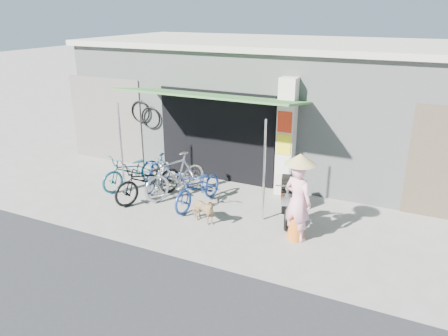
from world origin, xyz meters
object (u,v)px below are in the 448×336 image
at_px(bike_silver, 176,175).
at_px(nun, 298,198).
at_px(bike_navy, 198,188).
at_px(moped, 287,197).
at_px(bike_black, 149,181).
at_px(bike_teal, 132,171).
at_px(bike_blue, 158,172).
at_px(street_dog, 202,210).

xyz_separation_m(bike_silver, nun, (3.43, -0.82, 0.35)).
relative_size(bike_navy, moped, 1.00).
xyz_separation_m(bike_black, nun, (3.91, -0.35, 0.41)).
distance_m(bike_teal, bike_black, 1.00).
bearing_deg(bike_blue, bike_teal, -164.80).
distance_m(bike_black, nun, 3.95).
bearing_deg(bike_teal, bike_navy, 12.65).
bearing_deg(nun, street_dog, 25.32).
xyz_separation_m(bike_black, street_dog, (1.82, -0.57, -0.20)).
distance_m(bike_black, bike_silver, 0.68).
xyz_separation_m(bike_black, bike_navy, (1.29, 0.21, -0.04)).
bearing_deg(moped, bike_teal, 163.55).
height_order(bike_blue, nun, nun).
bearing_deg(bike_blue, nun, -21.33).
bearing_deg(street_dog, nun, -69.58).
bearing_deg(bike_navy, bike_silver, 168.31).
distance_m(bike_silver, nun, 3.54).
height_order(moped, nun, nun).
height_order(bike_silver, moped, bike_silver).
distance_m(bike_black, moped, 3.44).
bearing_deg(street_dog, bike_navy, 48.70).
xyz_separation_m(bike_teal, bike_silver, (1.36, 0.00, 0.10)).
xyz_separation_m(bike_blue, bike_black, (0.23, -0.73, 0.06)).
relative_size(bike_blue, street_dog, 2.02).
relative_size(bike_teal, moped, 1.00).
bearing_deg(nun, bike_black, 14.33).
height_order(bike_black, bike_navy, bike_black).
relative_size(bike_blue, bike_silver, 0.79).
bearing_deg(nun, bike_blue, 4.76).
distance_m(bike_navy, moped, 2.14).
bearing_deg(bike_teal, bike_blue, 41.35).
relative_size(bike_silver, nun, 1.00).
relative_size(bike_blue, nun, 0.80).
height_order(bike_teal, bike_silver, bike_silver).
bearing_deg(bike_black, bike_blue, 128.49).
relative_size(street_dog, nun, 0.39).
bearing_deg(bike_blue, street_dog, -39.16).
relative_size(bike_teal, nun, 0.95).
distance_m(bike_blue, street_dog, 2.42).
bearing_deg(street_dog, bike_black, 87.23).
distance_m(street_dog, nun, 2.20).
xyz_separation_m(bike_navy, street_dog, (0.53, -0.78, -0.16)).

